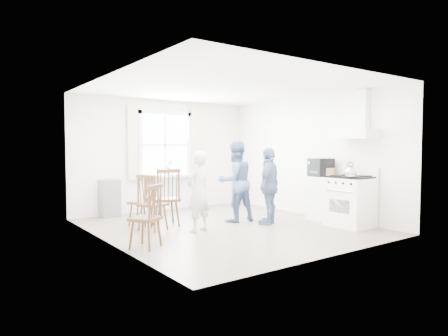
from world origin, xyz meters
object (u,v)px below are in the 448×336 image
at_px(low_cabinet, 324,199).
at_px(person_mid, 235,181).
at_px(windsor_chair_a, 146,195).
at_px(windsor_chair_b, 167,191).
at_px(stereo_stack, 321,167).
at_px(person_right, 269,186).
at_px(person_left, 198,191).
at_px(windsor_chair_c, 151,209).
at_px(gas_stove, 350,201).

bearing_deg(low_cabinet, person_mid, 147.49).
xyz_separation_m(windsor_chair_a, windsor_chair_b, (0.25, -0.41, 0.09)).
distance_m(stereo_stack, windsor_chair_a, 3.54).
bearing_deg(low_cabinet, stereo_stack, 123.52).
distance_m(stereo_stack, person_mid, 1.77).
bearing_deg(stereo_stack, person_right, 163.95).
distance_m(low_cabinet, person_left, 2.71).
bearing_deg(stereo_stack, windsor_chair_a, 152.28).
bearing_deg(windsor_chair_a, windsor_chair_b, -58.91).
bearing_deg(person_right, stereo_stack, 134.87).
distance_m(person_left, person_right, 1.50).
distance_m(windsor_chair_c, person_mid, 2.50).
height_order(stereo_stack, person_right, person_right).
bearing_deg(person_mid, windsor_chair_a, -18.72).
relative_size(windsor_chair_c, person_right, 0.64).
bearing_deg(person_left, low_cabinet, 150.79).
height_order(windsor_chair_c, person_mid, person_mid).
bearing_deg(person_mid, windsor_chair_b, -7.29).
relative_size(gas_stove, low_cabinet, 1.24).
xyz_separation_m(windsor_chair_a, person_mid, (1.61, -0.71, 0.22)).
xyz_separation_m(person_mid, person_right, (0.37, -0.60, -0.06)).
bearing_deg(low_cabinet, person_right, 161.97).
bearing_deg(person_right, gas_stove, 106.11).
relative_size(low_cabinet, person_left, 0.63).
bearing_deg(windsor_chair_c, gas_stove, -10.56).
bearing_deg(windsor_chair_a, low_cabinet, -28.22).
bearing_deg(person_left, stereo_stack, 151.75).
bearing_deg(windsor_chair_c, person_left, 26.74).
distance_m(gas_stove, stereo_stack, 0.96).
bearing_deg(person_right, person_mid, -87.08).
bearing_deg(windsor_chair_b, low_cabinet, -23.75).
bearing_deg(person_left, gas_stove, 136.73).
xyz_separation_m(stereo_stack, person_mid, (-1.49, 0.92, -0.28)).
distance_m(stereo_stack, person_left, 2.68).
height_order(person_left, person_mid, person_mid).
xyz_separation_m(low_cabinet, windsor_chair_b, (-2.89, 1.27, 0.22)).
relative_size(stereo_stack, person_left, 0.32).
xyz_separation_m(gas_stove, stereo_stack, (0.03, 0.75, 0.60)).
height_order(low_cabinet, person_mid, person_mid).
distance_m(low_cabinet, windsor_chair_a, 3.56).
height_order(gas_stove, person_mid, person_mid).
height_order(person_mid, person_right, person_mid).
relative_size(windsor_chair_c, person_mid, 0.59).
xyz_separation_m(windsor_chair_a, windsor_chair_c, (-0.68, -1.68, -0.00)).
bearing_deg(low_cabinet, windsor_chair_c, -179.99).
bearing_deg(person_right, windsor_chair_c, -21.07).
bearing_deg(person_right, low_cabinet, 132.89).
distance_m(windsor_chair_a, windsor_chair_c, 1.82).
xyz_separation_m(gas_stove, windsor_chair_c, (-3.75, 0.70, 0.10)).
height_order(windsor_chair_b, person_right, person_right).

